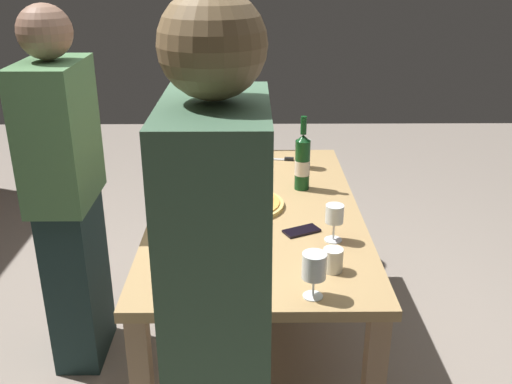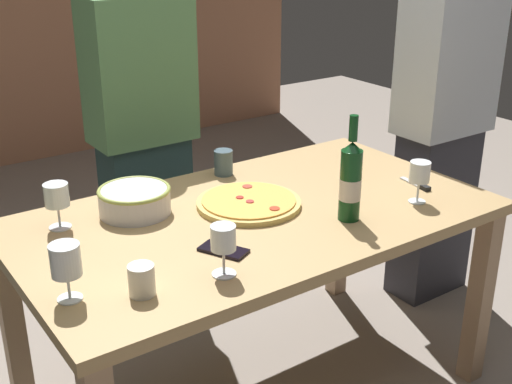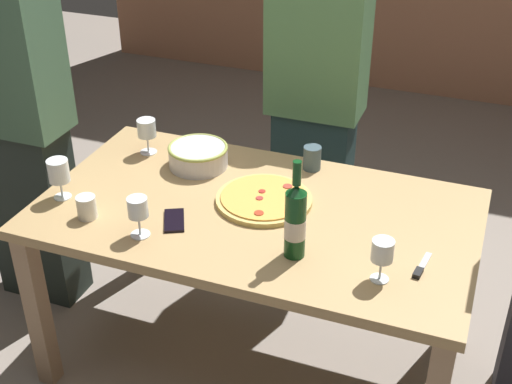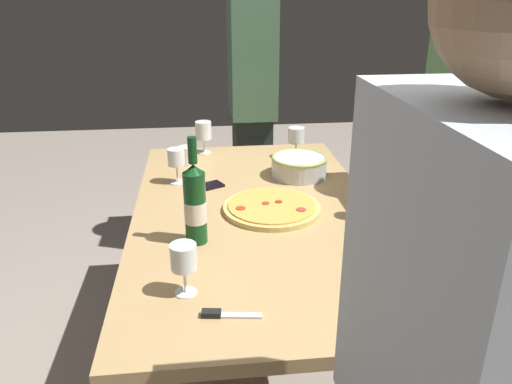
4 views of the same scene
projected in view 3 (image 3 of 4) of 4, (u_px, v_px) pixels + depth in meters
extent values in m
plane|color=gray|center=(256.00, 359.00, 2.93)|extent=(8.00, 8.00, 0.00)
cube|color=tan|center=(256.00, 214.00, 2.56)|extent=(1.60, 0.90, 0.04)
cube|color=tan|center=(38.00, 311.00, 2.66)|extent=(0.07, 0.07, 0.71)
cube|color=tan|center=(138.00, 208.00, 3.29)|extent=(0.07, 0.07, 0.71)
cube|color=tan|center=(460.00, 277.00, 2.84)|extent=(0.07, 0.07, 0.71)
cylinder|color=tan|center=(264.00, 200.00, 2.59)|extent=(0.36, 0.36, 0.02)
cylinder|color=#F2A446|center=(264.00, 197.00, 2.58)|extent=(0.32, 0.32, 0.01)
cylinder|color=#A53B2C|center=(288.00, 186.00, 2.64)|extent=(0.04, 0.04, 0.00)
cylinder|color=#A1281F|center=(262.00, 191.00, 2.61)|extent=(0.03, 0.03, 0.00)
cylinder|color=#A0312C|center=(261.00, 198.00, 2.56)|extent=(0.03, 0.03, 0.00)
cylinder|color=#AA341C|center=(259.00, 213.00, 2.48)|extent=(0.03, 0.03, 0.00)
cylinder|color=silver|center=(198.00, 156.00, 2.81)|extent=(0.24, 0.24, 0.09)
torus|color=#9FAC4F|center=(198.00, 148.00, 2.79)|extent=(0.24, 0.24, 0.01)
cylinder|color=#10411A|center=(295.00, 225.00, 2.25)|extent=(0.07, 0.07, 0.24)
cone|color=#10411A|center=(296.00, 190.00, 2.18)|extent=(0.07, 0.07, 0.03)
cylinder|color=#10411A|center=(297.00, 173.00, 2.15)|extent=(0.03, 0.03, 0.08)
cylinder|color=silver|center=(295.00, 228.00, 2.25)|extent=(0.07, 0.07, 0.07)
cylinder|color=white|center=(379.00, 279.00, 2.19)|extent=(0.06, 0.06, 0.00)
cylinder|color=white|center=(380.00, 269.00, 2.17)|extent=(0.01, 0.01, 0.07)
cylinder|color=white|center=(383.00, 250.00, 2.14)|extent=(0.07, 0.07, 0.07)
cylinder|color=white|center=(149.00, 152.00, 2.93)|extent=(0.07, 0.07, 0.00)
cylinder|color=white|center=(148.00, 144.00, 2.91)|extent=(0.01, 0.01, 0.07)
cylinder|color=white|center=(147.00, 128.00, 2.87)|extent=(0.08, 0.08, 0.07)
cylinder|color=maroon|center=(147.00, 134.00, 2.89)|extent=(0.07, 0.07, 0.02)
cylinder|color=white|center=(140.00, 234.00, 2.40)|extent=(0.07, 0.07, 0.00)
cylinder|color=white|center=(139.00, 225.00, 2.38)|extent=(0.01, 0.01, 0.07)
cylinder|color=white|center=(138.00, 207.00, 2.35)|extent=(0.07, 0.07, 0.07)
cylinder|color=maroon|center=(138.00, 212.00, 2.36)|extent=(0.06, 0.06, 0.03)
cylinder|color=white|center=(63.00, 197.00, 2.62)|extent=(0.07, 0.07, 0.00)
cylinder|color=white|center=(61.00, 189.00, 2.60)|extent=(0.01, 0.01, 0.07)
cylinder|color=white|center=(58.00, 171.00, 2.56)|extent=(0.08, 0.08, 0.09)
cylinder|color=maroon|center=(59.00, 176.00, 2.57)|extent=(0.07, 0.07, 0.04)
cylinder|color=#3F555E|center=(312.00, 158.00, 2.79)|extent=(0.07, 0.07, 0.10)
cylinder|color=white|center=(87.00, 207.00, 2.48)|extent=(0.07, 0.07, 0.09)
cube|color=black|center=(174.00, 220.00, 2.47)|extent=(0.13, 0.16, 0.01)
cube|color=silver|center=(424.00, 262.00, 2.27)|extent=(0.03, 0.11, 0.01)
cube|color=black|center=(418.00, 273.00, 2.21)|extent=(0.03, 0.05, 0.02)
cube|color=#1C3131|center=(312.00, 186.00, 3.39)|extent=(0.36, 0.20, 0.79)
cube|color=#4D7A4C|center=(318.00, 48.00, 3.03)|extent=(0.42, 0.24, 0.60)
cube|color=#27312B|center=(35.00, 213.00, 3.13)|extent=(0.37, 0.20, 0.85)
cube|color=#42664B|center=(4.00, 54.00, 2.75)|extent=(0.43, 0.24, 0.64)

